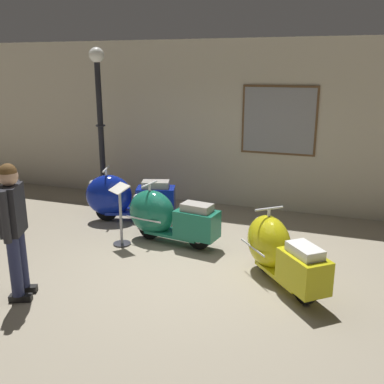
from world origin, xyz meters
The scene contains 8 objects.
ground_plane centered at (0.00, 0.00, 0.00)m, with size 60.00×60.00×0.00m, color gray.
showroom_back_wall centered at (0.00, 3.33, 1.63)m, with size 18.00×0.24×3.26m.
scooter_0 centered at (-1.77, 1.63, 0.45)m, with size 1.69×0.94×0.99m.
scooter_1 centered at (-0.65, 0.95, 0.44)m, with size 1.61×0.66×0.96m.
scooter_2 centered at (1.28, 0.21, 0.43)m, with size 1.34×1.45×0.94m.
lamppost centered at (-2.60, 2.35, 1.72)m, with size 0.29×0.29×3.10m.
visitor_0 centered at (-1.62, -1.29, 0.98)m, with size 0.38×0.53×1.69m.
info_stanchion centered at (-1.26, 0.61, 0.41)m, with size 0.39×0.36×0.99m.
Camera 1 is at (2.04, -5.20, 2.76)m, focal length 41.35 mm.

